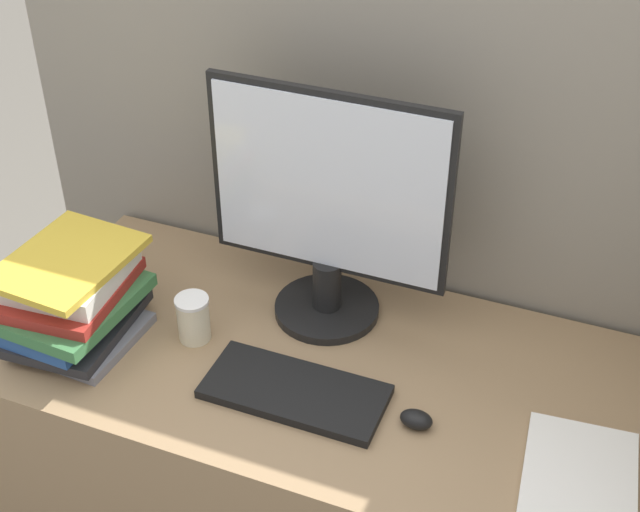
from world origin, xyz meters
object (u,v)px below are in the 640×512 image
coffee_cup (193,318)px  keyboard (295,391)px  monitor (328,215)px  mouse (416,419)px  book_stack (73,298)px

coffee_cup → keyboard: bearing=-16.9°
monitor → mouse: (0.29, -0.27, -0.25)m
mouse → book_stack: (-0.77, -0.01, 0.08)m
keyboard → coffee_cup: bearing=163.1°
monitor → mouse: size_ratio=8.33×
coffee_cup → book_stack: book_stack is taller
mouse → keyboard: bearing=-177.7°
keyboard → mouse: size_ratio=5.66×
monitor → book_stack: 0.58m
book_stack → monitor: bearing=30.2°
mouse → book_stack: 0.77m
coffee_cup → book_stack: (-0.24, -0.08, 0.05)m
book_stack → mouse: bearing=0.9°
monitor → book_stack: (-0.48, -0.28, -0.16)m
keyboard → mouse: (0.25, 0.01, 0.01)m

